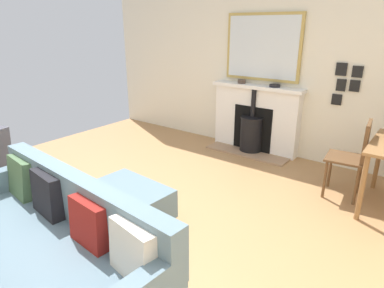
# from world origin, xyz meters

# --- Properties ---
(ground_plane) EXTENTS (5.92, 6.08, 0.01)m
(ground_plane) POSITION_xyz_m (0.00, 0.00, -0.00)
(ground_plane) COLOR #A87A4C
(wall_left) EXTENTS (0.12, 6.08, 2.89)m
(wall_left) POSITION_xyz_m (-2.96, 0.00, 1.45)
(wall_left) COLOR silver
(wall_left) RESTS_ON ground
(fireplace) EXTENTS (0.50, 1.41, 1.02)m
(fireplace) POSITION_xyz_m (-2.77, -0.11, 0.45)
(fireplace) COLOR #9E7A5B
(fireplace) RESTS_ON ground
(mirror_over_mantel) EXTENTS (0.04, 1.15, 0.94)m
(mirror_over_mantel) POSITION_xyz_m (-2.87, -0.11, 1.55)
(mirror_over_mantel) COLOR tan
(mantel_bowl_near) EXTENTS (0.12, 0.12, 0.06)m
(mantel_bowl_near) POSITION_xyz_m (-2.78, -0.37, 1.05)
(mantel_bowl_near) COLOR #47382D
(mantel_bowl_near) RESTS_ON fireplace
(mantel_bowl_far) EXTENTS (0.15, 0.15, 0.04)m
(mantel_bowl_far) POSITION_xyz_m (-2.78, 0.16, 1.04)
(mantel_bowl_far) COLOR black
(mantel_bowl_far) RESTS_ON fireplace
(sofa) EXTENTS (0.97, 2.12, 0.83)m
(sofa) POSITION_xyz_m (0.75, 0.07, 0.36)
(sofa) COLOR #B2B2B7
(sofa) RESTS_ON ground
(ottoman) EXTENTS (0.71, 0.84, 0.38)m
(ottoman) POSITION_xyz_m (-0.16, -0.15, 0.23)
(ottoman) COLOR #B2B2B7
(ottoman) RESTS_ON ground
(dining_chair_near_fireplace) EXTENTS (0.44, 0.44, 0.90)m
(dining_chair_near_fireplace) POSITION_xyz_m (-2.06, 1.45, 0.53)
(dining_chair_near_fireplace) COLOR brown
(dining_chair_near_fireplace) RESTS_ON ground
(photo_gallery_row) EXTENTS (0.02, 0.32, 0.54)m
(photo_gallery_row) POSITION_xyz_m (-2.88, 1.07, 1.17)
(photo_gallery_row) COLOR black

